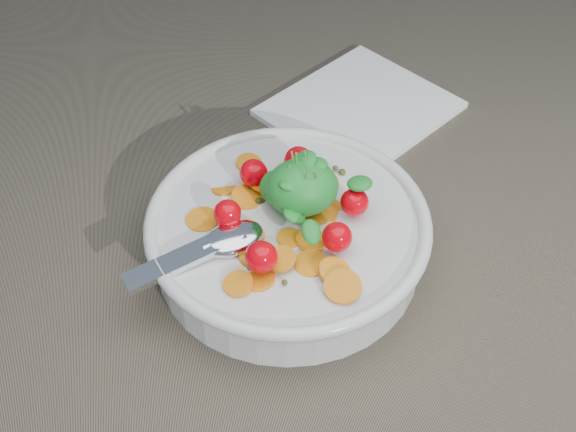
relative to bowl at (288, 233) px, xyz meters
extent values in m
plane|color=#766A54|center=(0.02, 0.03, -0.03)|extent=(6.00, 6.00, 0.00)
cylinder|color=silver|center=(0.00, 0.00, -0.01)|extent=(0.23, 0.23, 0.04)
torus|color=silver|center=(0.00, 0.00, 0.02)|extent=(0.24, 0.24, 0.01)
cylinder|color=silver|center=(0.00, 0.00, -0.03)|extent=(0.11, 0.11, 0.01)
cylinder|color=brown|center=(0.00, 0.00, -0.01)|extent=(0.21, 0.21, 0.03)
cylinder|color=orange|center=(0.03, -0.08, 0.02)|extent=(0.04, 0.04, 0.01)
cylinder|color=orange|center=(-0.02, 0.08, 0.02)|extent=(0.03, 0.03, 0.01)
cylinder|color=orange|center=(0.04, 0.00, 0.01)|extent=(0.03, 0.03, 0.01)
cylinder|color=orange|center=(0.02, -0.06, 0.02)|extent=(0.04, 0.04, 0.01)
cylinder|color=orange|center=(0.02, 0.04, 0.02)|extent=(0.03, 0.03, 0.01)
cylinder|color=orange|center=(-0.07, 0.01, 0.02)|extent=(0.03, 0.03, 0.00)
cylinder|color=orange|center=(-0.03, -0.01, 0.01)|extent=(0.03, 0.03, 0.01)
cylinder|color=orange|center=(0.02, 0.00, 0.02)|extent=(0.03, 0.03, 0.01)
cylinder|color=orange|center=(-0.03, -0.03, 0.02)|extent=(0.03, 0.03, 0.01)
cylinder|color=orange|center=(0.00, -0.02, 0.02)|extent=(0.03, 0.03, 0.00)
cylinder|color=orange|center=(0.02, -0.02, 0.01)|extent=(0.03, 0.03, 0.00)
cylinder|color=orange|center=(0.01, -0.05, 0.02)|extent=(0.04, 0.04, 0.01)
cylinder|color=orange|center=(-0.03, -0.06, 0.02)|extent=(0.04, 0.04, 0.01)
cylinder|color=orange|center=(-0.05, 0.05, 0.01)|extent=(0.03, 0.03, 0.01)
cylinder|color=orange|center=(0.03, -0.06, 0.02)|extent=(0.03, 0.03, 0.00)
cylinder|color=orange|center=(-0.05, -0.06, 0.02)|extent=(0.03, 0.03, 0.01)
cylinder|color=orange|center=(-0.01, -0.05, 0.02)|extent=(0.03, 0.03, 0.01)
cylinder|color=orange|center=(0.02, 0.00, 0.02)|extent=(0.03, 0.03, 0.01)
cylinder|color=orange|center=(0.01, -0.03, 0.02)|extent=(0.04, 0.04, 0.01)
cylinder|color=orange|center=(0.04, 0.04, 0.02)|extent=(0.03, 0.03, 0.01)
cylinder|color=orange|center=(-0.01, -0.05, 0.01)|extent=(0.03, 0.03, 0.01)
cylinder|color=orange|center=(-0.01, 0.04, 0.02)|extent=(0.03, 0.03, 0.01)
cylinder|color=orange|center=(-0.03, 0.03, 0.02)|extent=(0.04, 0.04, 0.01)
sphere|color=#3E4316|center=(-0.01, 0.03, 0.02)|extent=(0.00, 0.00, 0.00)
sphere|color=#3E4316|center=(0.06, 0.05, 0.02)|extent=(0.01, 0.01, 0.01)
sphere|color=#3E4316|center=(-0.04, -0.03, 0.01)|extent=(0.01, 0.01, 0.01)
sphere|color=#3E4316|center=(-0.02, -0.07, 0.02)|extent=(0.00, 0.00, 0.00)
sphere|color=#3E4316|center=(-0.04, 0.02, 0.01)|extent=(0.01, 0.01, 0.01)
sphere|color=#3E4316|center=(-0.01, -0.05, 0.02)|extent=(0.01, 0.01, 0.01)
sphere|color=#3E4316|center=(-0.02, 0.03, 0.02)|extent=(0.01, 0.01, 0.01)
sphere|color=#3E4316|center=(0.05, 0.05, 0.02)|extent=(0.00, 0.00, 0.00)
sphere|color=#3E4316|center=(0.02, 0.07, 0.02)|extent=(0.01, 0.01, 0.01)
sphere|color=#3E4316|center=(-0.04, -0.05, 0.02)|extent=(0.00, 0.00, 0.00)
sphere|color=#3E4316|center=(-0.03, -0.01, 0.02)|extent=(0.01, 0.01, 0.01)
sphere|color=#3E4316|center=(-0.03, -0.03, 0.02)|extent=(0.01, 0.01, 0.01)
sphere|color=#3E4316|center=(-0.03, 0.00, 0.02)|extent=(0.01, 0.01, 0.01)
sphere|color=#3E4316|center=(-0.07, -0.03, 0.02)|extent=(0.01, 0.01, 0.01)
sphere|color=#3E4316|center=(0.04, 0.06, 0.02)|extent=(0.01, 0.01, 0.01)
sphere|color=#3E4316|center=(0.02, 0.02, 0.02)|extent=(0.01, 0.01, 0.01)
sphere|color=#3E4316|center=(-0.05, -0.06, 0.01)|extent=(0.01, 0.01, 0.01)
sphere|color=#3E4316|center=(-0.03, 0.04, 0.02)|extent=(0.00, 0.00, 0.00)
sphere|color=#3E4316|center=(-0.02, 0.03, 0.02)|extent=(0.01, 0.01, 0.01)
sphere|color=#3E4316|center=(0.04, 0.05, 0.02)|extent=(0.00, 0.00, 0.00)
sphere|color=#DA000B|center=(0.06, 0.00, 0.03)|extent=(0.02, 0.02, 0.02)
sphere|color=#DA000B|center=(0.02, 0.05, 0.03)|extent=(0.03, 0.03, 0.03)
sphere|color=#DA000B|center=(-0.02, 0.05, 0.03)|extent=(0.02, 0.02, 0.02)
sphere|color=#DA000B|center=(-0.05, 0.00, 0.03)|extent=(0.02, 0.02, 0.02)
sphere|color=#DA000B|center=(-0.03, -0.05, 0.03)|extent=(0.03, 0.03, 0.03)
sphere|color=#DA000B|center=(0.03, -0.04, 0.03)|extent=(0.02, 0.02, 0.02)
ellipsoid|color=green|center=(0.01, 0.01, 0.04)|extent=(0.06, 0.05, 0.04)
ellipsoid|color=green|center=(0.00, 0.02, 0.04)|extent=(0.04, 0.04, 0.03)
ellipsoid|color=green|center=(0.00, -0.02, 0.04)|extent=(0.03, 0.03, 0.02)
ellipsoid|color=green|center=(0.01, 0.00, 0.05)|extent=(0.03, 0.03, 0.03)
ellipsoid|color=green|center=(0.01, 0.01, 0.06)|extent=(0.03, 0.02, 0.02)
ellipsoid|color=green|center=(0.03, 0.02, 0.06)|extent=(0.03, 0.02, 0.01)
ellipsoid|color=green|center=(0.01, 0.00, 0.05)|extent=(0.03, 0.03, 0.02)
ellipsoid|color=green|center=(0.01, -0.04, 0.04)|extent=(0.02, 0.02, 0.02)
ellipsoid|color=green|center=(0.01, 0.01, 0.05)|extent=(0.02, 0.02, 0.02)
ellipsoid|color=green|center=(0.03, 0.02, 0.04)|extent=(0.02, 0.02, 0.01)
ellipsoid|color=green|center=(0.02, 0.00, 0.05)|extent=(0.02, 0.02, 0.02)
ellipsoid|color=green|center=(0.00, 0.01, 0.05)|extent=(0.01, 0.02, 0.01)
ellipsoid|color=green|center=(0.00, 0.00, 0.06)|extent=(0.02, 0.02, 0.01)
ellipsoid|color=green|center=(0.01, 0.01, 0.06)|extent=(0.02, 0.02, 0.01)
ellipsoid|color=green|center=(0.02, 0.02, 0.06)|extent=(0.03, 0.03, 0.02)
ellipsoid|color=green|center=(0.03, 0.00, 0.04)|extent=(0.02, 0.02, 0.01)
ellipsoid|color=green|center=(0.02, 0.00, 0.05)|extent=(0.02, 0.02, 0.02)
ellipsoid|color=green|center=(0.00, 0.01, 0.05)|extent=(0.02, 0.02, 0.01)
ellipsoid|color=green|center=(0.06, 0.00, 0.05)|extent=(0.03, 0.03, 0.01)
ellipsoid|color=green|center=(0.02, 0.00, 0.05)|extent=(0.02, 0.02, 0.01)
ellipsoid|color=green|center=(0.01, 0.01, 0.05)|extent=(0.02, 0.02, 0.01)
cylinder|color=#4C8C33|center=(0.02, 0.01, 0.05)|extent=(0.01, 0.01, 0.04)
cylinder|color=#4C8C33|center=(0.01, 0.02, 0.05)|extent=(0.01, 0.01, 0.04)
cylinder|color=#4C8C33|center=(0.02, 0.00, 0.05)|extent=(0.01, 0.01, 0.04)
cylinder|color=#4C8C33|center=(0.01, 0.00, 0.05)|extent=(0.01, 0.01, 0.04)
cylinder|color=#4C8C33|center=(0.01, 0.02, 0.05)|extent=(0.00, 0.00, 0.04)
ellipsoid|color=silver|center=(-0.05, -0.02, 0.02)|extent=(0.06, 0.05, 0.02)
cube|color=silver|center=(-0.09, -0.03, 0.02)|extent=(0.10, 0.05, 0.01)
cylinder|color=silver|center=(-0.06, -0.02, 0.02)|extent=(0.02, 0.01, 0.01)
cube|color=white|center=(0.11, 0.19, -0.03)|extent=(0.23, 0.23, 0.01)
camera|label=1|loc=(-0.08, -0.41, 0.45)|focal=45.00mm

